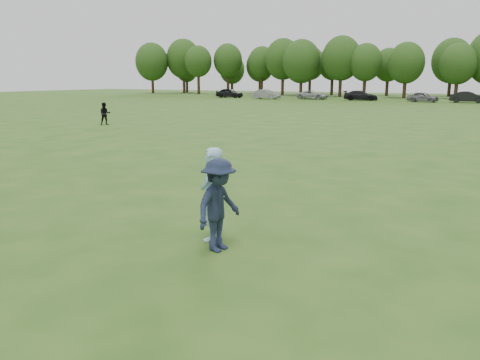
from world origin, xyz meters
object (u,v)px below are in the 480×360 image
at_px(thrower, 212,194).
at_px(car_a, 229,93).
at_px(car_b, 266,94).
at_px(car_d, 361,96).
at_px(car_e, 423,97).
at_px(defender, 219,205).
at_px(car_f, 468,97).
at_px(player_far_a, 105,114).
at_px(car_c, 313,95).

height_order(thrower, car_a, thrower).
xyz_separation_m(car_b, car_d, (14.06, 2.60, -0.02)).
height_order(car_a, car_e, car_a).
bearing_deg(thrower, car_a, -164.26).
distance_m(defender, car_a, 70.48).
height_order(car_d, car_f, car_f).
xyz_separation_m(defender, car_a, (-34.94, 61.21, -0.10)).
relative_size(thrower, car_f, 0.42).
bearing_deg(player_far_a, car_f, 18.03).
height_order(thrower, defender, thrower).
distance_m(thrower, car_e, 60.86).
relative_size(player_far_a, car_a, 0.34).
xyz_separation_m(car_b, car_e, (22.75, 1.72, -0.04)).
bearing_deg(thrower, car_d, 177.95).
xyz_separation_m(car_a, car_c, (14.26, 0.84, -0.11)).
relative_size(player_far_a, car_f, 0.34).
bearing_deg(car_d, car_c, 83.34).
distance_m(thrower, defender, 0.65).
distance_m(car_b, car_e, 22.81).
height_order(car_b, car_d, car_b).
bearing_deg(car_b, defender, -153.02).
relative_size(thrower, car_e, 0.46).
xyz_separation_m(car_a, car_d, (21.62, 0.85, -0.07)).
distance_m(car_c, car_e, 16.07).
xyz_separation_m(defender, car_c, (-20.68, 62.05, -0.22)).
xyz_separation_m(thrower, car_a, (-34.49, 60.75, -0.16)).
relative_size(car_a, car_c, 0.96).
bearing_deg(car_d, car_a, 85.52).
height_order(defender, car_d, defender).
xyz_separation_m(car_a, car_f, (35.83, 0.66, -0.03)).
height_order(car_a, car_f, car_a).
height_order(car_b, car_c, car_b).
height_order(player_far_a, car_f, player_far_a).
bearing_deg(player_far_a, car_c, 43.96).
height_order(thrower, car_e, thrower).
height_order(car_b, car_f, car_f).
bearing_deg(player_far_a, defender, -88.59).
relative_size(car_b, car_c, 0.93).
relative_size(thrower, car_b, 0.42).
xyz_separation_m(car_d, car_e, (8.69, -0.89, -0.02)).
distance_m(car_b, car_f, 28.38).
distance_m(thrower, car_f, 61.43).
xyz_separation_m(car_c, car_e, (16.04, -0.88, 0.02)).
relative_size(thrower, car_d, 0.39).
bearing_deg(player_far_a, car_b, 52.98).
distance_m(car_a, car_b, 7.76).
bearing_deg(thrower, car_c, -175.67).
distance_m(car_e, car_f, 5.57).
xyz_separation_m(defender, car_f, (0.89, 61.88, -0.14)).
bearing_deg(car_d, car_b, 93.75).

